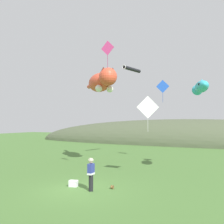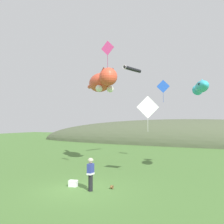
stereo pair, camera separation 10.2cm
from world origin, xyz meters
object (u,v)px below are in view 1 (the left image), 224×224
(kite_giant_cat, at_px, (101,82))
(festival_attendant, at_px, (91,173))
(kite_spool, at_px, (112,187))
(picnic_cooler, at_px, (73,183))
(kite_diamond_white, at_px, (148,107))
(kite_fish_windsock, at_px, (201,87))
(kite_diamond_pink, at_px, (108,48))
(kite_tube_streamer, at_px, (132,69))
(kite_diamond_blue, at_px, (163,87))

(kite_giant_cat, bearing_deg, festival_attendant, -65.61)
(kite_spool, relative_size, picnic_cooler, 0.38)
(festival_attendant, bearing_deg, kite_diamond_white, 67.17)
(kite_fish_windsock, height_order, kite_diamond_pink, kite_diamond_pink)
(kite_diamond_white, bearing_deg, kite_spool, -105.86)
(kite_diamond_pink, bearing_deg, festival_attendant, -77.09)
(kite_tube_streamer, distance_m, kite_diamond_pink, 8.63)
(picnic_cooler, distance_m, kite_diamond_pink, 9.41)
(kite_spool, height_order, kite_diamond_pink, kite_diamond_pink)
(picnic_cooler, relative_size, kite_diamond_pink, 0.28)
(kite_diamond_pink, bearing_deg, kite_diamond_blue, 76.69)
(kite_spool, distance_m, kite_diamond_pink, 9.45)
(kite_spool, relative_size, kite_fish_windsock, 0.07)
(kite_spool, relative_size, kite_tube_streamer, 0.07)
(kite_spool, height_order, kite_giant_cat, kite_giant_cat)
(kite_diamond_white, bearing_deg, kite_diamond_blue, 96.22)
(festival_attendant, xyz_separation_m, kite_tube_streamer, (-2.30, 12.22, 8.29))
(kite_spool, relative_size, kite_diamond_blue, 0.10)
(kite_fish_windsock, relative_size, kite_diamond_blue, 1.48)
(kite_tube_streamer, bearing_deg, festival_attendant, -79.35)
(kite_diamond_blue, xyz_separation_m, kite_diamond_white, (0.80, -7.35, -2.41))
(festival_attendant, relative_size, kite_tube_streamer, 0.63)
(festival_attendant, height_order, kite_giant_cat, kite_giant_cat)
(festival_attendant, distance_m, kite_spool, 1.51)
(kite_spool, height_order, picnic_cooler, picnic_cooler)
(festival_attendant, bearing_deg, kite_fish_windsock, 55.07)
(picnic_cooler, bearing_deg, kite_fish_windsock, 46.70)
(picnic_cooler, xyz_separation_m, kite_diamond_white, (3.25, 4.03, 4.57))
(festival_attendant, bearing_deg, kite_diamond_pink, 102.91)
(kite_fish_windsock, bearing_deg, kite_tube_streamer, 145.29)
(kite_spool, xyz_separation_m, kite_diamond_pink, (-1.71, 2.81, 8.86))
(kite_diamond_blue, distance_m, kite_diamond_pink, 8.46)
(kite_spool, xyz_separation_m, kite_diamond_white, (1.00, 3.51, 4.65))
(picnic_cooler, distance_m, kite_giant_cat, 10.81)
(festival_attendant, relative_size, kite_diamond_pink, 0.91)
(kite_diamond_white, bearing_deg, kite_tube_streamer, 118.00)
(festival_attendant, relative_size, kite_spool, 8.45)
(kite_diamond_white, bearing_deg, kite_giant_cat, 146.37)
(festival_attendant, bearing_deg, kite_tube_streamer, 100.65)
(kite_tube_streamer, bearing_deg, kite_spool, -74.42)
(festival_attendant, distance_m, kite_fish_windsock, 10.23)
(picnic_cooler, bearing_deg, kite_spool, 13.17)
(kite_tube_streamer, height_order, kite_diamond_white, kite_tube_streamer)
(kite_giant_cat, bearing_deg, kite_diamond_blue, 37.96)
(festival_attendant, distance_m, kite_diamond_pink, 8.87)
(festival_attendant, height_order, kite_diamond_blue, kite_diamond_blue)
(festival_attendant, height_order, kite_diamond_pink, kite_diamond_pink)
(festival_attendant, xyz_separation_m, kite_diamond_blue, (1.05, 11.76, 6.21))
(picnic_cooler, distance_m, kite_fish_windsock, 11.15)
(kite_spool, height_order, kite_tube_streamer, kite_tube_streamer)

